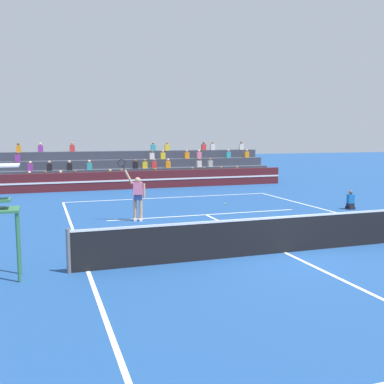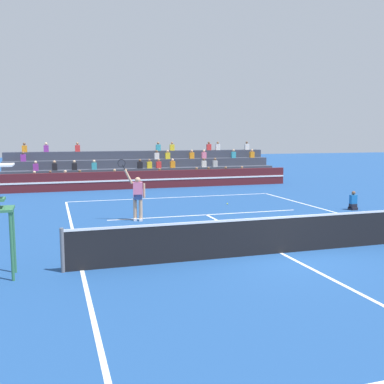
{
  "view_description": "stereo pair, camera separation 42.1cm",
  "coord_description": "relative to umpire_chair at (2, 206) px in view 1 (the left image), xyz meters",
  "views": [
    {
      "loc": [
        -6.52,
        -10.95,
        3.34
      ],
      "look_at": [
        -0.89,
        5.61,
        1.1
      ],
      "focal_mm": 42.0,
      "sensor_mm": 36.0,
      "label": 1
    },
    {
      "loc": [
        -6.12,
        -11.08,
        3.34
      ],
      "look_at": [
        -0.89,
        5.61,
        1.1
      ],
      "focal_mm": 42.0,
      "sensor_mm": 36.0,
      "label": 2
    }
  ],
  "objects": [
    {
      "name": "ground_plane",
      "position": [
        7.38,
        0.0,
        -1.72
      ],
      "size": [
        120.0,
        120.0,
        0.0
      ],
      "primitive_type": "plane",
      "color": "navy"
    },
    {
      "name": "tennis_player",
      "position": [
        4.39,
        6.02,
        -0.73
      ],
      "size": [
        1.08,
        0.4,
        2.46
      ],
      "color": "tan",
      "rests_on": "ground"
    },
    {
      "name": "ball_kid_courtside",
      "position": [
        14.07,
        5.68,
        -1.39
      ],
      "size": [
        0.3,
        0.36,
        0.84
      ],
      "color": "black",
      "rests_on": "ground"
    },
    {
      "name": "tennis_net",
      "position": [
        7.38,
        0.0,
        -1.17
      ],
      "size": [
        12.0,
        0.1,
        1.1
      ],
      "color": "slate",
      "rests_on": "ground"
    },
    {
      "name": "bleacher_stand",
      "position": [
        7.38,
        19.53,
        -0.88
      ],
      "size": [
        18.25,
        3.8,
        2.83
      ],
      "color": "#383D4C",
      "rests_on": "ground"
    },
    {
      "name": "tennis_ball",
      "position": [
        9.28,
        8.8,
        -1.68
      ],
      "size": [
        0.07,
        0.07,
        0.07
      ],
      "primitive_type": "sphere",
      "color": "#C6DB33",
      "rests_on": "ground"
    },
    {
      "name": "sponsor_banner_wall",
      "position": [
        7.38,
        16.36,
        -1.17
      ],
      "size": [
        18.0,
        0.26,
        1.1
      ],
      "color": "#51191E",
      "rests_on": "ground"
    },
    {
      "name": "court_lines",
      "position": [
        7.38,
        0.0,
        -1.71
      ],
      "size": [
        11.1,
        23.9,
        0.01
      ],
      "color": "white",
      "rests_on": "ground"
    },
    {
      "name": "umpire_chair",
      "position": [
        0.0,
        0.0,
        0.0
      ],
      "size": [
        0.76,
        0.84,
        2.67
      ],
      "color": "#337047",
      "rests_on": "ground"
    }
  ]
}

